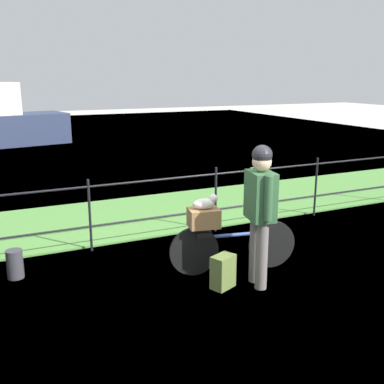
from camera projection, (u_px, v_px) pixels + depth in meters
The scene contains 10 objects.
ground_plane at pixel (220, 295), 5.19m from camera, with size 60.00×60.00×0.00m, color beige.
grass_strip at pixel (131, 216), 8.09m from camera, with size 27.00×2.40×0.03m, color #569342.
harbor_water at pixel (59, 153), 14.77m from camera, with size 30.00×30.00×0.00m, color slate.
iron_fence at pixel (156, 202), 6.78m from camera, with size 18.04×0.04×1.05m.
bicycle_main at pixel (232, 246), 5.77m from camera, with size 1.63×0.38×0.62m.
wooden_crate at pixel (204, 218), 5.58m from camera, with size 0.37×0.28×0.23m, color olive.
terrier_dog at pixel (206, 203), 5.54m from camera, with size 0.32×0.19×0.18m.
cyclist_person at pixel (260, 204), 5.22m from camera, with size 0.33×0.53×1.68m.
backpack_on_paving at pixel (223, 272), 5.34m from camera, with size 0.28×0.18×0.40m, color olive.
mooring_bollard at pixel (15, 264), 5.60m from camera, with size 0.20×0.20×0.36m, color #38383D.
Camera 1 is at (-2.30, -4.16, 2.42)m, focal length 42.68 mm.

